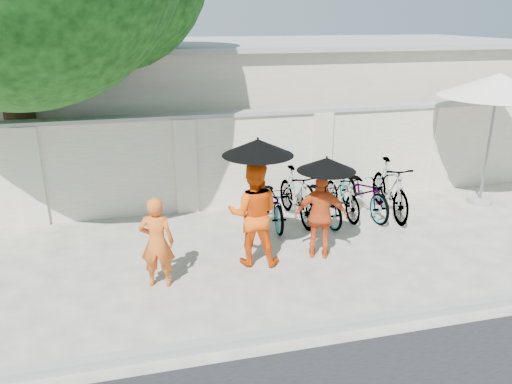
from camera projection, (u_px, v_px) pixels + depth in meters
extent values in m
plane|color=beige|center=(271.00, 273.00, 8.13)|extent=(80.00, 80.00, 0.00)
cube|color=gray|center=(306.00, 330.00, 6.56)|extent=(40.00, 0.16, 0.12)
cube|color=#E9E4C5|center=(276.00, 159.00, 10.95)|extent=(20.00, 0.30, 2.00)
cube|color=beige|center=(273.00, 102.00, 14.46)|extent=(14.00, 6.00, 3.20)
cylinder|color=#332416|center=(19.00, 109.00, 10.00)|extent=(0.60, 0.60, 4.40)
imported|color=orange|center=(157.00, 242.00, 7.55)|extent=(0.60, 0.47, 1.45)
imported|color=#FF560A|center=(254.00, 214.00, 8.20)|extent=(1.02, 0.89, 1.77)
cylinder|color=black|center=(258.00, 179.00, 7.93)|extent=(0.02, 0.02, 1.03)
cone|color=black|center=(258.00, 147.00, 7.76)|extent=(1.14, 1.14, 0.26)
imported|color=#DE531C|center=(321.00, 216.00, 8.46)|extent=(0.96, 0.65, 1.52)
cylinder|color=black|center=(325.00, 189.00, 8.22)|extent=(0.02, 0.02, 0.84)
cone|color=black|center=(327.00, 164.00, 8.08)|extent=(0.97, 0.97, 0.22)
cylinder|color=gray|center=(480.00, 200.00, 11.20)|extent=(0.54, 0.54, 0.11)
cylinder|color=gray|center=(488.00, 147.00, 10.79)|extent=(0.06, 0.06, 2.56)
cone|color=white|center=(498.00, 85.00, 10.34)|extent=(2.85, 2.85, 0.49)
imported|color=gray|center=(273.00, 202.00, 9.96)|extent=(0.70, 1.78, 0.92)
imported|color=gray|center=(296.00, 195.00, 10.09)|extent=(0.63, 1.82, 1.07)
imported|color=gray|center=(321.00, 199.00, 10.13)|extent=(0.81, 1.77, 0.90)
imported|color=gray|center=(342.00, 194.00, 10.34)|extent=(0.54, 1.61, 0.95)
imported|color=gray|center=(364.00, 191.00, 10.44)|extent=(0.85, 1.96, 1.00)
imported|color=gray|center=(390.00, 188.00, 10.37)|extent=(0.75, 1.97, 1.15)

